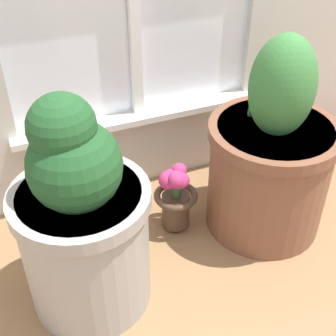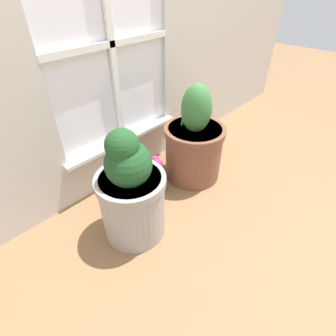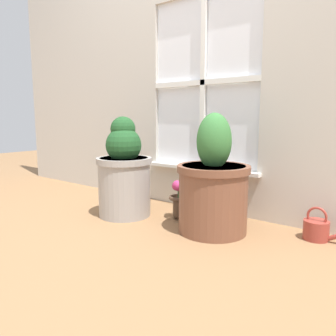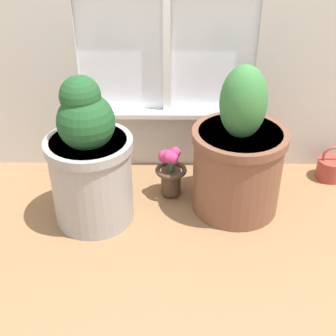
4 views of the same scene
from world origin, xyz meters
name	(u,v)px [view 1 (image 1 of 4)]	position (x,y,z in m)	size (l,w,h in m)	color
ground_plane	(212,300)	(0.00, 0.00, 0.00)	(10.00, 10.00, 0.00)	olive
potted_plant_left	(83,222)	(-0.32, 0.16, 0.29)	(0.37, 0.37, 0.67)	#9E9993
potted_plant_right	(270,160)	(0.32, 0.25, 0.27)	(0.42, 0.42, 0.69)	brown
flower_vase	(175,195)	(0.02, 0.33, 0.15)	(0.15, 0.15, 0.26)	#473323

